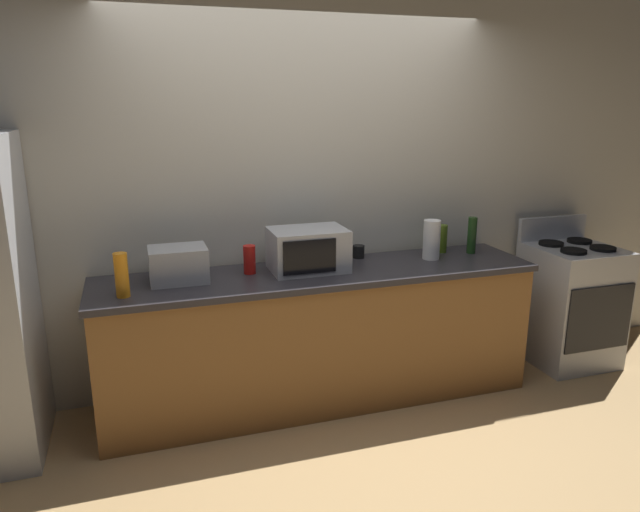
# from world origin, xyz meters

# --- Properties ---
(ground_plane) EXTENTS (8.00, 8.00, 0.00)m
(ground_plane) POSITION_xyz_m (0.00, 0.00, 0.00)
(ground_plane) COLOR tan
(back_wall) EXTENTS (6.40, 0.10, 2.70)m
(back_wall) POSITION_xyz_m (0.00, 0.81, 1.35)
(back_wall) COLOR beige
(back_wall) RESTS_ON ground_plane
(counter_run) EXTENTS (2.84, 0.64, 0.90)m
(counter_run) POSITION_xyz_m (0.00, 0.40, 0.45)
(counter_run) COLOR brown
(counter_run) RESTS_ON ground_plane
(stove_range) EXTENTS (0.60, 0.61, 1.08)m
(stove_range) POSITION_xyz_m (2.00, 0.40, 0.46)
(stove_range) COLOR #B7BABF
(stove_range) RESTS_ON ground_plane
(microwave) EXTENTS (0.48, 0.35, 0.27)m
(microwave) POSITION_xyz_m (-0.07, 0.45, 1.04)
(microwave) COLOR #B7BABF
(microwave) RESTS_ON counter_run
(toaster_oven) EXTENTS (0.34, 0.26, 0.21)m
(toaster_oven) POSITION_xyz_m (-0.88, 0.46, 1.01)
(toaster_oven) COLOR #B7BABF
(toaster_oven) RESTS_ON counter_run
(paper_towel_roll) EXTENTS (0.12, 0.12, 0.27)m
(paper_towel_roll) POSITION_xyz_m (0.82, 0.45, 1.04)
(paper_towel_roll) COLOR white
(paper_towel_roll) RESTS_ON counter_run
(bottle_dish_soap) EXTENTS (0.08, 0.08, 0.25)m
(bottle_dish_soap) POSITION_xyz_m (-1.20, 0.26, 1.03)
(bottle_dish_soap) COLOR orange
(bottle_dish_soap) RESTS_ON counter_run
(bottle_wine) EXTENTS (0.06, 0.06, 0.26)m
(bottle_wine) POSITION_xyz_m (1.17, 0.50, 1.03)
(bottle_wine) COLOR #1E3F19
(bottle_wine) RESTS_ON counter_run
(bottle_hot_sauce) EXTENTS (0.08, 0.08, 0.18)m
(bottle_hot_sauce) POSITION_xyz_m (-0.44, 0.49, 0.99)
(bottle_hot_sauce) COLOR red
(bottle_hot_sauce) RESTS_ON counter_run
(bottle_olive_oil) EXTENTS (0.08, 0.08, 0.20)m
(bottle_olive_oil) POSITION_xyz_m (0.98, 0.59, 1.00)
(bottle_olive_oil) COLOR #4C6B19
(bottle_olive_oil) RESTS_ON counter_run
(mug_black) EXTENTS (0.08, 0.08, 0.09)m
(mug_black) POSITION_xyz_m (0.35, 0.63, 0.94)
(mug_black) COLOR black
(mug_black) RESTS_ON counter_run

